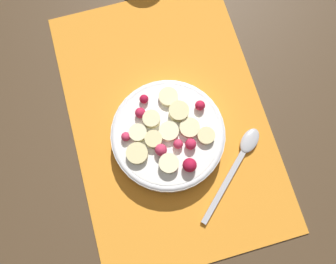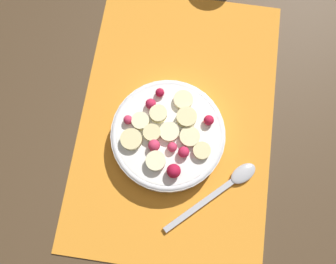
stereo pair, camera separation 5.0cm
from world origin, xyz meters
TOP-DOWN VIEW (x-y plane):
  - ground_plane at (0.00, 0.00)m, footprint 3.00×3.00m
  - placemat at (0.00, 0.00)m, footprint 0.48×0.32m
  - fruit_bowl at (0.03, -0.01)m, footprint 0.18×0.18m
  - spoon at (0.10, 0.10)m, footprint 0.13×0.14m

SIDE VIEW (x-z plane):
  - ground_plane at x=0.00m, z-range 0.00..0.00m
  - placemat at x=0.00m, z-range 0.00..0.01m
  - spoon at x=0.10m, z-range 0.01..0.01m
  - fruit_bowl at x=0.03m, z-range 0.00..0.05m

